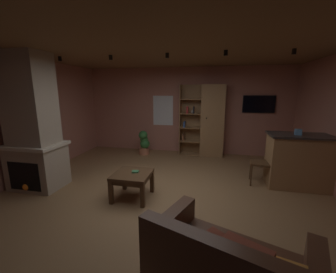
{
  "coord_description": "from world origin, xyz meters",
  "views": [
    {
      "loc": [
        0.84,
        -3.61,
        1.93
      ],
      "look_at": [
        0.0,
        0.4,
        1.05
      ],
      "focal_mm": 22.76,
      "sensor_mm": 36.0,
      "label": 1
    }
  ],
  "objects_px": {
    "stone_fireplace": "(33,130)",
    "coffee_table": "(132,178)",
    "kitchen_bar_counter": "(304,161)",
    "wall_mounted_tv": "(259,104)",
    "potted_floor_plant": "(144,143)",
    "table_book_0": "(135,172)",
    "dining_chair": "(265,160)",
    "bookshelf_cabinet": "(209,121)",
    "tissue_box": "(298,132)"
  },
  "relations": [
    {
      "from": "stone_fireplace",
      "to": "coffee_table",
      "type": "bearing_deg",
      "value": -1.21
    },
    {
      "from": "coffee_table",
      "to": "dining_chair",
      "type": "relative_size",
      "value": 0.71
    },
    {
      "from": "kitchen_bar_counter",
      "to": "potted_floor_plant",
      "type": "bearing_deg",
      "value": 158.15
    },
    {
      "from": "dining_chair",
      "to": "potted_floor_plant",
      "type": "height_order",
      "value": "dining_chair"
    },
    {
      "from": "stone_fireplace",
      "to": "tissue_box",
      "type": "distance_m",
      "value": 5.18
    },
    {
      "from": "coffee_table",
      "to": "dining_chair",
      "type": "distance_m",
      "value": 2.73
    },
    {
      "from": "wall_mounted_tv",
      "to": "bookshelf_cabinet",
      "type": "bearing_deg",
      "value": -171.31
    },
    {
      "from": "stone_fireplace",
      "to": "tissue_box",
      "type": "relative_size",
      "value": 21.93
    },
    {
      "from": "kitchen_bar_counter",
      "to": "potted_floor_plant",
      "type": "height_order",
      "value": "kitchen_bar_counter"
    },
    {
      "from": "table_book_0",
      "to": "potted_floor_plant",
      "type": "xyz_separation_m",
      "value": [
        -0.7,
        2.64,
        -0.12
      ]
    },
    {
      "from": "potted_floor_plant",
      "to": "dining_chair",
      "type": "bearing_deg",
      "value": -26.46
    },
    {
      "from": "kitchen_bar_counter",
      "to": "table_book_0",
      "type": "height_order",
      "value": "kitchen_bar_counter"
    },
    {
      "from": "bookshelf_cabinet",
      "to": "stone_fireplace",
      "type": "bearing_deg",
      "value": -138.55
    },
    {
      "from": "coffee_table",
      "to": "wall_mounted_tv",
      "type": "xyz_separation_m",
      "value": [
        2.67,
        3.19,
        1.17
      ]
    },
    {
      "from": "potted_floor_plant",
      "to": "wall_mounted_tv",
      "type": "bearing_deg",
      "value": 8.76
    },
    {
      "from": "stone_fireplace",
      "to": "table_book_0",
      "type": "relative_size",
      "value": 21.77
    },
    {
      "from": "table_book_0",
      "to": "potted_floor_plant",
      "type": "bearing_deg",
      "value": 104.92
    },
    {
      "from": "stone_fireplace",
      "to": "kitchen_bar_counter",
      "type": "xyz_separation_m",
      "value": [
        5.25,
        1.09,
        -0.64
      ]
    },
    {
      "from": "tissue_box",
      "to": "dining_chair",
      "type": "bearing_deg",
      "value": 179.41
    },
    {
      "from": "tissue_box",
      "to": "dining_chair",
      "type": "relative_size",
      "value": 0.13
    },
    {
      "from": "coffee_table",
      "to": "tissue_box",
      "type": "bearing_deg",
      "value": 20.14
    },
    {
      "from": "coffee_table",
      "to": "potted_floor_plant",
      "type": "relative_size",
      "value": 0.88
    },
    {
      "from": "bookshelf_cabinet",
      "to": "potted_floor_plant",
      "type": "distance_m",
      "value": 2.08
    },
    {
      "from": "stone_fireplace",
      "to": "potted_floor_plant",
      "type": "xyz_separation_m",
      "value": [
        1.38,
        2.64,
        -0.82
      ]
    },
    {
      "from": "dining_chair",
      "to": "coffee_table",
      "type": "bearing_deg",
      "value": -155.85
    },
    {
      "from": "coffee_table",
      "to": "bookshelf_cabinet",
      "type": "bearing_deg",
      "value": 66.63
    },
    {
      "from": "bookshelf_cabinet",
      "to": "wall_mounted_tv",
      "type": "bearing_deg",
      "value": 8.69
    },
    {
      "from": "table_book_0",
      "to": "tissue_box",
      "type": "bearing_deg",
      "value": 19.72
    },
    {
      "from": "kitchen_bar_counter",
      "to": "dining_chair",
      "type": "relative_size",
      "value": 1.52
    },
    {
      "from": "bookshelf_cabinet",
      "to": "coffee_table",
      "type": "height_order",
      "value": "bookshelf_cabinet"
    },
    {
      "from": "dining_chair",
      "to": "wall_mounted_tv",
      "type": "relative_size",
      "value": 1.04
    },
    {
      "from": "bookshelf_cabinet",
      "to": "potted_floor_plant",
      "type": "relative_size",
      "value": 2.84
    },
    {
      "from": "stone_fireplace",
      "to": "bookshelf_cabinet",
      "type": "height_order",
      "value": "stone_fireplace"
    },
    {
      "from": "dining_chair",
      "to": "tissue_box",
      "type": "bearing_deg",
      "value": -0.59
    },
    {
      "from": "kitchen_bar_counter",
      "to": "dining_chair",
      "type": "height_order",
      "value": "kitchen_bar_counter"
    },
    {
      "from": "stone_fireplace",
      "to": "table_book_0",
      "type": "xyz_separation_m",
      "value": [
        2.09,
        -0.0,
        -0.7
      ]
    },
    {
      "from": "kitchen_bar_counter",
      "to": "dining_chair",
      "type": "bearing_deg",
      "value": -178.8
    },
    {
      "from": "table_book_0",
      "to": "potted_floor_plant",
      "type": "height_order",
      "value": "potted_floor_plant"
    },
    {
      "from": "stone_fireplace",
      "to": "potted_floor_plant",
      "type": "bearing_deg",
      "value": 62.36
    },
    {
      "from": "bookshelf_cabinet",
      "to": "tissue_box",
      "type": "bearing_deg",
      "value": -47.16
    },
    {
      "from": "table_book_0",
      "to": "wall_mounted_tv",
      "type": "xyz_separation_m",
      "value": [
        2.62,
        3.15,
        1.06
      ]
    },
    {
      "from": "kitchen_bar_counter",
      "to": "tissue_box",
      "type": "height_order",
      "value": "tissue_box"
    },
    {
      "from": "kitchen_bar_counter",
      "to": "wall_mounted_tv",
      "type": "xyz_separation_m",
      "value": [
        -0.54,
        2.06,
        1.01
      ]
    },
    {
      "from": "kitchen_bar_counter",
      "to": "table_book_0",
      "type": "xyz_separation_m",
      "value": [
        -3.16,
        -1.09,
        -0.06
      ]
    },
    {
      "from": "stone_fireplace",
      "to": "potted_floor_plant",
      "type": "relative_size",
      "value": 3.53
    },
    {
      "from": "bookshelf_cabinet",
      "to": "tissue_box",
      "type": "distance_m",
      "value": 2.56
    },
    {
      "from": "coffee_table",
      "to": "table_book_0",
      "type": "distance_m",
      "value": 0.12
    },
    {
      "from": "kitchen_bar_counter",
      "to": "coffee_table",
      "type": "distance_m",
      "value": 3.41
    },
    {
      "from": "stone_fireplace",
      "to": "coffee_table",
      "type": "height_order",
      "value": "stone_fireplace"
    },
    {
      "from": "coffee_table",
      "to": "dining_chair",
      "type": "height_order",
      "value": "dining_chair"
    }
  ]
}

